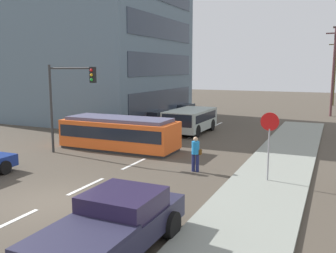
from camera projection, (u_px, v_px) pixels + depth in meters
name	position (u px, v px, depth m)	size (l,w,h in m)	color
ground_plane	(167.00, 149.00, 22.50)	(120.00, 120.00, 0.00)	#494036
sidewalk_curb_right	(271.00, 179.00, 16.13)	(3.20, 36.00, 0.14)	gray
lane_stripe_0	(9.00, 223.00, 11.70)	(0.16, 2.40, 0.01)	silver
lane_stripe_1	(86.00, 186.00, 15.30)	(0.16, 2.40, 0.01)	silver
lane_stripe_2	(134.00, 164.00, 18.90)	(0.16, 2.40, 0.01)	silver
lane_stripe_3	(194.00, 136.00, 26.74)	(0.16, 2.40, 0.01)	silver
lane_stripe_4	(218.00, 124.00, 32.14)	(0.16, 2.40, 0.01)	silver
corner_building	(83.00, 52.00, 36.68)	(17.49, 14.85, 12.80)	slate
streetcar_tram	(119.00, 133.00, 22.20)	(7.04, 2.56, 1.93)	orange
city_bus	(190.00, 120.00, 27.82)	(2.60, 5.18, 1.75)	#A8B6AD
pedestrian_crossing	(196.00, 152.00, 17.35)	(0.45, 0.36, 1.67)	navy
pickup_truck_parked	(113.00, 226.00, 9.60)	(2.30, 5.01, 1.55)	#25243C
parked_sedan_mid	(110.00, 126.00, 27.16)	(2.01, 4.20, 1.19)	black
parked_sedan_far	(155.00, 117.00, 32.12)	(2.12, 4.40, 1.19)	#AB1918
parked_sedan_furthest	(184.00, 110.00, 38.00)	(2.06, 4.59, 1.19)	silver
stop_sign	(269.00, 132.00, 15.39)	(0.76, 0.07, 2.88)	gray
traffic_light_mast	(68.00, 92.00, 20.47)	(3.15, 0.33, 5.02)	#333333
utility_pole_far	(333.00, 70.00, 36.85)	(1.80, 0.24, 8.80)	brown
utility_pole_distant	(335.00, 72.00, 47.59)	(1.80, 0.24, 8.39)	brown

